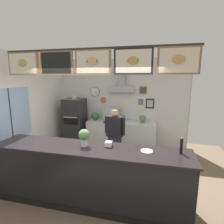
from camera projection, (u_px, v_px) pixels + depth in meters
name	position (u px, v px, depth m)	size (l,w,h in m)	color
ground_plane	(96.00, 190.00, 3.72)	(6.71, 6.71, 0.00)	brown
back_wall_assembly	(120.00, 101.00, 5.94)	(4.40, 2.93, 2.93)	#9E9E99
left_wall_with_window	(1.00, 117.00, 3.96)	(0.15, 5.60, 2.93)	white
service_counter	(89.00, 175.00, 3.30)	(3.62, 0.74, 1.09)	black
back_prep_counter	(121.00, 135.00, 5.91)	(2.24, 0.61, 0.91)	silver
pizza_oven	(75.00, 123.00, 6.06)	(0.64, 0.69, 1.73)	#232326
shop_worker	(115.00, 136.00, 4.63)	(0.56, 0.31, 1.53)	#232328
espresso_machine	(112.00, 115.00, 5.82)	(0.46, 0.51, 0.46)	#A3A5AD
potted_rosemary	(143.00, 119.00, 5.63)	(0.23, 0.23, 0.25)	#9E563D
potted_basil	(123.00, 118.00, 5.80)	(0.14, 0.14, 0.21)	beige
potted_thyme	(95.00, 116.00, 6.02)	(0.26, 0.26, 0.27)	#4C4C51
condiment_plate	(147.00, 151.00, 3.03)	(0.21, 0.21, 0.01)	white
pepper_grinder	(181.00, 145.00, 2.92)	(0.05, 0.05, 0.29)	black
napkin_holder	(109.00, 144.00, 3.24)	(0.14, 0.14, 0.11)	#262628
basil_vase	(84.00, 137.00, 3.24)	(0.20, 0.20, 0.32)	silver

